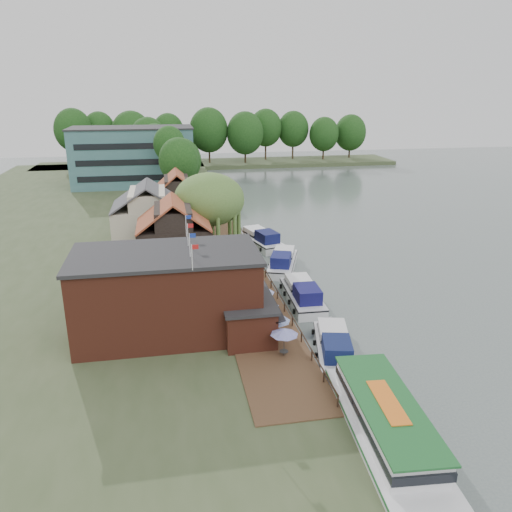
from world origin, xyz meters
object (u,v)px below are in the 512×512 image
pub (191,291)px  hotel_block (133,156)px  umbrella_3 (263,299)px  tour_boat (390,432)px  umbrella_1 (276,328)px  umbrella_2 (266,313)px  cruiser_0 (334,343)px  cruiser_3 (261,237)px  umbrella_0 (284,342)px  umbrella_5 (251,275)px  umbrella_4 (248,289)px  swan (334,391)px  umbrella_6 (250,263)px  willow (210,215)px  cottage_a (174,236)px  cottage_c (177,200)px  cottage_b (149,216)px  cruiser_1 (303,292)px  cruiser_2 (283,259)px

pub → hotel_block: hotel_block is taller
umbrella_3 → tour_boat: bearing=-78.6°
umbrella_1 → umbrella_2: size_ratio=1.01×
cruiser_0 → cruiser_3: 30.92m
umbrella_0 → umbrella_5: same height
umbrella_0 → tour_boat: umbrella_0 is taller
umbrella_4 → swan: 15.73m
umbrella_1 → cruiser_0: bearing=-17.8°
pub → umbrella_6: pub is taller
umbrella_1 → umbrella_6: size_ratio=1.01×
umbrella_4 → cruiser_3: size_ratio=0.23×
umbrella_4 → umbrella_5: (0.94, 3.83, 0.00)m
umbrella_6 → cruiser_0: 18.20m
willow → cottage_a: bearing=-132.0°
umbrella_2 → umbrella_3: (0.30, 3.03, 0.00)m
cottage_a → cottage_c: 19.03m
cottage_b → cruiser_1: size_ratio=0.93×
swan → hotel_block: bearing=102.2°
cottage_b → umbrella_5: cottage_b is taller
umbrella_3 → cottage_a: bearing=122.0°
pub → cottage_c: (0.00, 34.00, 0.60)m
cruiser_2 → umbrella_4: bearing=-99.3°
cruiser_1 → tour_boat: size_ratio=0.68×
umbrella_1 → cottage_b: bearing=110.5°
cottage_a → swan: (10.54, -24.95, -5.03)m
cottage_a → cruiser_3: size_ratio=0.82×
cruiser_3 → swan: cruiser_3 is taller
cruiser_1 → willow: bearing=121.7°
umbrella_3 → tour_boat: (3.89, -19.26, -0.62)m
cottage_c → umbrella_0: size_ratio=3.58×
cottage_a → willow: size_ratio=0.82×
tour_boat → swan: bearing=103.7°
cottage_b → umbrella_3: 25.03m
umbrella_6 → cruiser_1: (4.33, -6.79, -1.03)m
cruiser_1 → umbrella_6: bearing=124.2°
umbrella_1 → umbrella_6: same height
umbrella_0 → umbrella_5: bearing=90.3°
hotel_block → umbrella_0: bearing=-79.1°
hotel_block → cottage_c: bearing=-77.8°
cottage_a → umbrella_2: 17.40m
umbrella_5 → swan: (2.85, -18.95, -2.07)m
hotel_block → swan: 83.11m
umbrella_6 → umbrella_1: bearing=-92.1°
cottage_a → umbrella_5: bearing=-37.9°
umbrella_6 → hotel_block: bearing=104.7°
umbrella_6 → cruiser_2: umbrella_6 is taller
cottage_b → umbrella_6: cottage_b is taller
umbrella_0 → umbrella_2: bearing=93.2°
umbrella_4 → umbrella_3: bearing=-68.6°
cottage_a → cruiser_3: cottage_a is taller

